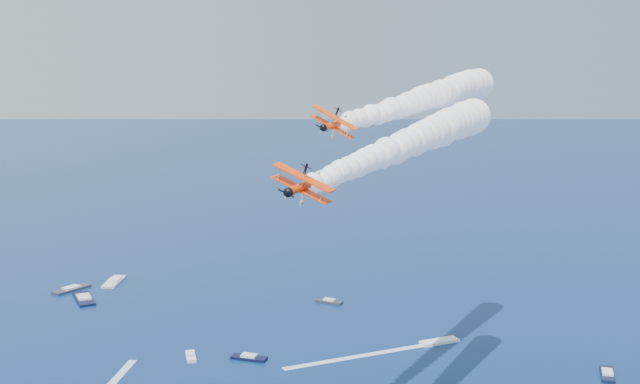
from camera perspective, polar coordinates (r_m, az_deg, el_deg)
biplane_lead at (r=125.40m, az=1.05°, el=5.09°), size 10.57×12.04×8.84m
biplane_trail at (r=100.33m, az=-1.31°, el=0.41°), size 11.35×12.84×8.88m
smoke_trail_lead at (r=156.82m, az=7.69°, el=6.90°), size 74.56×52.09×12.93m
smoke_trail_trail at (r=131.33m, az=6.80°, el=3.72°), size 74.66×54.53×12.93m
spectator_boats at (r=204.76m, az=-19.89°, el=-11.16°), size 204.87×182.82×0.70m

